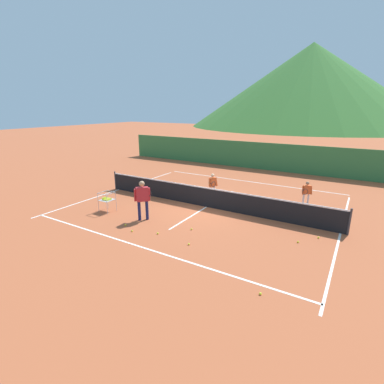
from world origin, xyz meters
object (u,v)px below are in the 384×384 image
tennis_ball_1 (192,229)px  tennis_ball_2 (318,237)px  student_0 (213,184)px  tennis_ball_3 (125,225)px  instructor (143,197)px  ball_cart (107,199)px  tennis_ball_4 (132,231)px  tennis_ball_0 (189,244)px  tennis_ball_7 (260,294)px  student_1 (307,191)px  tennis_ball_6 (158,233)px  tennis_ball_5 (298,242)px  tennis_net (207,197)px

tennis_ball_1 → tennis_ball_2: bearing=22.0°
student_0 → tennis_ball_3: (-1.35, -5.09, -0.76)m
instructor → tennis_ball_2: size_ratio=25.21×
ball_cart → tennis_ball_3: (1.91, -0.83, -0.55)m
student_0 → tennis_ball_4: 5.49m
tennis_ball_4 → tennis_ball_2: bearing=26.4°
student_0 → tennis_ball_0: 5.53m
tennis_ball_7 → ball_cart: bearing=163.9°
student_1 → tennis_ball_4: size_ratio=17.75×
tennis_ball_4 → tennis_ball_1: bearing=35.4°
student_1 → tennis_ball_7: bearing=-87.5°
ball_cart → tennis_ball_0: ball_cart is taller
instructor → student_0: 4.36m
ball_cart → tennis_ball_2: (8.81, 1.98, -0.55)m
instructor → student_0: instructor is taller
tennis_ball_6 → tennis_ball_5: bearing=23.1°
tennis_net → tennis_ball_7: tennis_net is taller
tennis_ball_3 → tennis_ball_4: size_ratio=1.00×
ball_cart → tennis_ball_2: 9.05m
tennis_ball_0 → tennis_ball_5: same height
tennis_ball_2 → tennis_ball_3: (-6.90, -2.82, 0.00)m
ball_cart → tennis_ball_6: 3.65m
tennis_net → tennis_ball_2: size_ratio=179.10×
student_1 → tennis_ball_6: bearing=-123.3°
student_1 → tennis_ball_7: student_1 is taller
tennis_ball_0 → tennis_ball_7: same height
student_0 → student_1: (4.43, 1.30, -0.07)m
tennis_ball_3 → tennis_ball_7: size_ratio=1.00×
ball_cart → tennis_ball_3: ball_cart is taller
tennis_ball_2 → tennis_ball_6: 5.97m
student_1 → tennis_ball_2: (1.12, -3.57, -0.69)m
tennis_ball_0 → tennis_ball_5: (3.24, 2.15, 0.00)m
tennis_ball_7 → tennis_ball_3: bearing=166.3°
tennis_net → student_0: size_ratio=9.18×
tennis_ball_3 → tennis_ball_5: 6.66m
tennis_ball_0 → tennis_ball_3: 3.10m
tennis_net → tennis_ball_2: (5.16, -0.90, -0.47)m
student_0 → tennis_ball_2: (5.55, -2.28, -0.76)m
student_0 → tennis_ball_2: bearing=-22.3°
tennis_ball_1 → tennis_ball_5: bearing=14.8°
tennis_ball_1 → tennis_ball_5: (3.82, 1.01, 0.00)m
tennis_net → tennis_ball_5: size_ratio=179.10×
tennis_ball_6 → tennis_ball_7: 4.76m
student_1 → student_0: bearing=-163.6°
ball_cart → tennis_ball_0: size_ratio=13.22×
student_0 → tennis_ball_6: (0.27, -5.05, -0.76)m
instructor → tennis_ball_2: (6.69, 1.93, -0.99)m
student_1 → tennis_ball_1: (-3.26, -5.34, -0.69)m
tennis_ball_4 → instructor: bearing=109.6°
tennis_ball_6 → tennis_ball_7: same height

